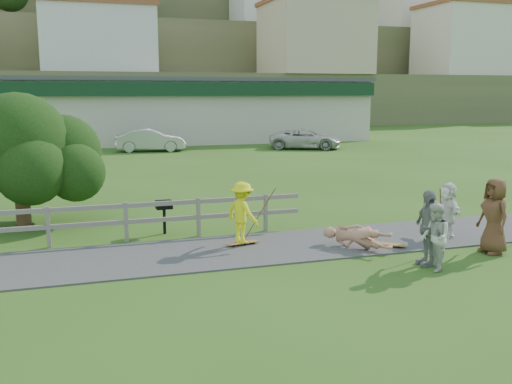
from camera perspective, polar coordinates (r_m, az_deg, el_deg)
ground at (r=13.21m, az=-2.76°, el=-7.84°), size 260.00×260.00×0.00m
path at (r=14.59m, az=-4.28°, el=-6.02°), size 34.00×3.00×0.04m
fence at (r=15.88m, az=-22.34°, el=-2.82°), size 15.05×0.10×1.10m
strip_mall at (r=47.67m, az=-8.96°, el=8.17°), size 32.50×10.75×5.10m
hillside at (r=104.03m, az=-16.30°, el=15.39°), size 220.00×67.00×47.50m
skater_rider at (r=14.98m, az=-1.38°, el=-2.44°), size 1.02×1.21×1.63m
skater_fallen at (r=15.03m, az=10.06°, el=-4.43°), size 1.72×1.48×0.67m
spectator_a at (r=13.61m, az=17.44°, el=-4.34°), size 0.77×0.89×1.56m
spectator_b at (r=13.95m, az=16.80°, el=-3.45°), size 0.57×1.10×1.81m
spectator_c at (r=15.53m, az=22.71°, el=-2.23°), size 0.62×0.94×1.92m
spectator_d at (r=16.65m, az=18.55°, el=-1.77°), size 0.51×1.48×1.58m
car_silver at (r=39.53m, az=-10.52°, el=5.12°), size 4.83×2.21×1.54m
car_white at (r=40.70m, az=4.95°, el=5.31°), size 5.60×4.27×1.41m
tree at (r=18.76m, az=-22.53°, el=2.37°), size 4.90×4.90×3.59m
bbq at (r=16.57m, az=-9.16°, el=-2.51°), size 0.47×0.37×0.97m
longboard_rider at (r=15.16m, az=-1.37°, el=-5.26°), size 0.90×0.37×0.10m
longboard_fallen at (r=15.40m, az=12.85°, el=-5.26°), size 0.94×0.78×0.11m
helmet at (r=15.66m, az=11.40°, el=-4.68°), size 0.25×0.25×0.25m
pole_rider at (r=15.51m, az=0.33°, el=-1.81°), size 0.03×0.03×1.73m
pole_spec_left at (r=15.11m, az=18.02°, el=-2.74°), size 0.03×0.03×1.68m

